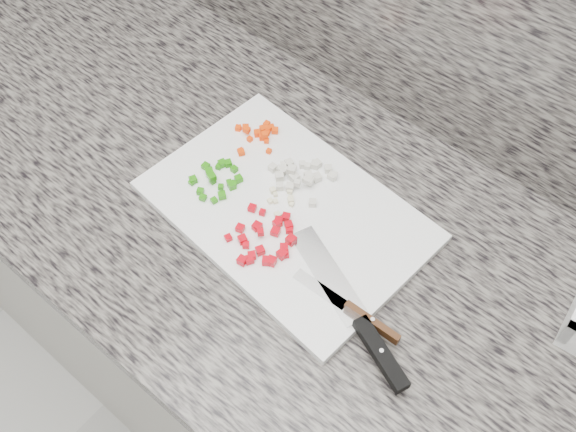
{
  "coord_description": "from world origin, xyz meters",
  "views": [
    {
      "loc": [
        0.3,
        1.01,
        1.71
      ],
      "look_at": [
        -0.04,
        1.43,
        0.93
      ],
      "focal_mm": 40.0,
      "sensor_mm": 36.0,
      "label": 1
    }
  ],
  "objects": [
    {
      "name": "paring_knife",
      "position": [
        0.13,
        1.37,
        0.92
      ],
      "size": [
        0.17,
        0.02,
        0.02
      ],
      "rotation": [
        0.0,
        0.0,
        0.02
      ],
      "color": "silver",
      "rests_on": "cutting_board"
    },
    {
      "name": "countertop",
      "position": [
        0.0,
        1.44,
        0.88
      ],
      "size": [
        3.96,
        0.64,
        0.04
      ],
      "primitive_type": "cube",
      "color": "#68635B",
      "rests_on": "cabinet"
    },
    {
      "name": "green_pepper_pile",
      "position": [
        -0.18,
        1.42,
        0.92
      ],
      "size": [
        0.07,
        0.09,
        0.02
      ],
      "color": "#237F0B",
      "rests_on": "cutting_board"
    },
    {
      "name": "onion_pile",
      "position": [
        -0.08,
        1.51,
        0.92
      ],
      "size": [
        0.1,
        0.09,
        0.02
      ],
      "color": "silver",
      "rests_on": "cutting_board"
    },
    {
      "name": "cutting_board",
      "position": [
        -0.06,
        1.45,
        0.91
      ],
      "size": [
        0.44,
        0.32,
        0.01
      ],
      "primitive_type": "cube",
      "rotation": [
        0.0,
        0.0,
        -0.09
      ],
      "color": "white",
      "rests_on": "countertop"
    },
    {
      "name": "carrot_pile",
      "position": [
        -0.19,
        1.53,
        0.92
      ],
      "size": [
        0.08,
        0.09,
        0.02
      ],
      "color": "#F83E05",
      "rests_on": "cutting_board"
    },
    {
      "name": "red_pepper_pile",
      "position": [
        -0.05,
        1.38,
        0.92
      ],
      "size": [
        0.11,
        0.11,
        0.02
      ],
      "color": "red",
      "rests_on": "cutting_board"
    },
    {
      "name": "garlic_pile",
      "position": [
        -0.08,
        1.45,
        0.92
      ],
      "size": [
        0.05,
        0.06,
        0.01
      ],
      "color": "#EFE9B9",
      "rests_on": "cutting_board"
    },
    {
      "name": "cabinet",
      "position": [
        0.0,
        1.44,
        0.43
      ],
      "size": [
        3.92,
        0.62,
        0.86
      ],
      "primitive_type": "cube",
      "color": "beige",
      "rests_on": "ground"
    },
    {
      "name": "chef_knife",
      "position": [
        0.14,
        1.36,
        0.92
      ],
      "size": [
        0.27,
        0.13,
        0.02
      ],
      "rotation": [
        0.0,
        0.0,
        -0.4
      ],
      "color": "silver",
      "rests_on": "cutting_board"
    }
  ]
}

